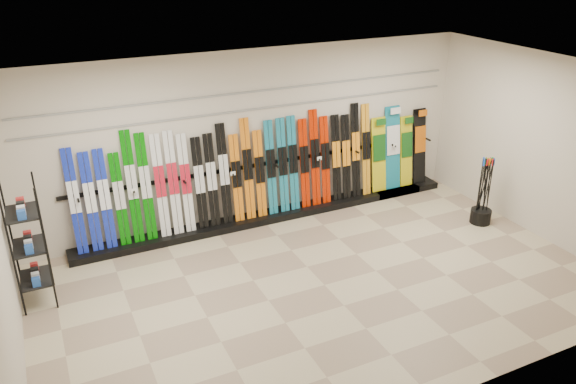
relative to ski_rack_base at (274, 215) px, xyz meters
name	(u,v)px	position (x,y,z in m)	size (l,w,h in m)	color
floor	(325,285)	(-0.22, -2.28, -0.06)	(8.00, 8.00, 0.00)	gray
back_wall	(256,137)	(-0.22, 0.22, 1.44)	(8.00, 8.00, 0.00)	beige
right_wall	(543,148)	(3.78, -2.28, 1.44)	(5.00, 5.00, 0.00)	beige
ceiling	(331,80)	(-0.22, -2.28, 2.94)	(8.00, 8.00, 0.00)	silver
ski_rack_base	(274,215)	(0.00, 0.00, 0.00)	(8.00, 0.40, 0.12)	black
skis	(236,174)	(-0.67, 0.07, 0.89)	(5.38, 0.27, 1.82)	#1529B5
snowboards	(399,150)	(2.69, 0.07, 0.80)	(1.26, 0.25, 1.61)	gold
accessory_rack	(29,244)	(-3.97, -0.89, 0.83)	(0.40, 0.60, 1.78)	black
pole_bin	(480,216)	(3.22, -1.72, 0.07)	(0.36, 0.36, 0.25)	black
ski_poles	(484,190)	(3.25, -1.69, 0.55)	(0.25, 0.25, 1.18)	black
slatwall_rail_0	(256,109)	(-0.22, 0.20, 1.94)	(7.60, 0.02, 0.03)	gray
slatwall_rail_1	(256,91)	(-0.22, 0.20, 2.24)	(7.60, 0.02, 0.03)	gray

